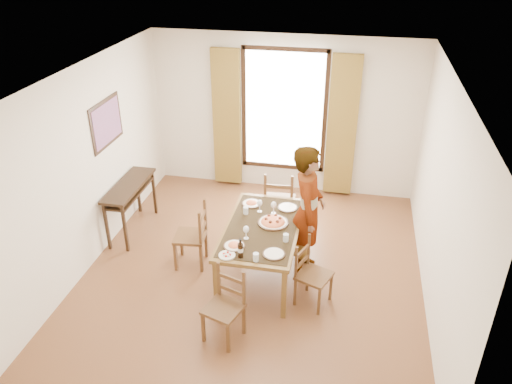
% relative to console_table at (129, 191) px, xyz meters
% --- Properties ---
extents(ground, '(5.00, 5.00, 0.00)m').
position_rel_console_table_xyz_m(ground, '(2.03, -0.60, -0.68)').
color(ground, '#482416').
rests_on(ground, ground).
extents(room_shell, '(4.60, 5.10, 2.74)m').
position_rel_console_table_xyz_m(room_shell, '(2.03, -0.47, 0.86)').
color(room_shell, silver).
rests_on(room_shell, ground).
extents(console_table, '(0.38, 1.20, 0.80)m').
position_rel_console_table_xyz_m(console_table, '(0.00, 0.00, 0.00)').
color(console_table, black).
rests_on(console_table, ground).
extents(dining_table, '(0.95, 1.70, 0.76)m').
position_rel_console_table_xyz_m(dining_table, '(2.16, -0.67, 0.01)').
color(dining_table, brown).
rests_on(dining_table, ground).
extents(chair_west, '(0.45, 0.45, 0.94)m').
position_rel_console_table_xyz_m(chair_west, '(1.18, -0.64, -0.25)').
color(chair_west, '#50321A').
rests_on(chair_west, ground).
extents(chair_north, '(0.48, 0.48, 1.03)m').
position_rel_console_table_xyz_m(chair_north, '(2.20, 0.46, -0.21)').
color(chair_north, '#50321A').
rests_on(chair_north, ground).
extents(chair_south, '(0.49, 0.49, 0.88)m').
position_rel_console_table_xyz_m(chair_south, '(1.97, -1.89, -0.27)').
color(chair_south, '#50321A').
rests_on(chair_south, ground).
extents(chair_east, '(0.50, 0.50, 0.87)m').
position_rel_console_table_xyz_m(chair_east, '(2.86, -1.10, -0.28)').
color(chair_east, '#50321A').
rests_on(chair_east, ground).
extents(man, '(0.71, 0.50, 1.83)m').
position_rel_console_table_xyz_m(man, '(2.71, -0.45, 0.23)').
color(man, gray).
rests_on(man, ground).
extents(plate_sw, '(0.27, 0.27, 0.05)m').
position_rel_console_table_xyz_m(plate_sw, '(1.91, -1.19, 0.10)').
color(plate_sw, silver).
rests_on(plate_sw, dining_table).
extents(plate_se, '(0.27, 0.27, 0.05)m').
position_rel_console_table_xyz_m(plate_se, '(2.41, -1.25, 0.10)').
color(plate_se, silver).
rests_on(plate_se, dining_table).
extents(plate_nw, '(0.27, 0.27, 0.05)m').
position_rel_console_table_xyz_m(plate_nw, '(1.90, -0.14, 0.10)').
color(plate_nw, silver).
rests_on(plate_nw, dining_table).
extents(plate_ne, '(0.27, 0.27, 0.05)m').
position_rel_console_table_xyz_m(plate_ne, '(2.41, -0.14, 0.10)').
color(plate_ne, silver).
rests_on(plate_ne, dining_table).
extents(pasta_platter, '(0.40, 0.40, 0.10)m').
position_rel_console_table_xyz_m(pasta_platter, '(2.28, -0.57, 0.12)').
color(pasta_platter, red).
rests_on(pasta_platter, dining_table).
extents(caprese_plate, '(0.20, 0.20, 0.04)m').
position_rel_console_table_xyz_m(caprese_plate, '(1.87, -1.39, 0.09)').
color(caprese_plate, silver).
rests_on(caprese_plate, dining_table).
extents(wine_glass_a, '(0.08, 0.08, 0.18)m').
position_rel_console_table_xyz_m(wine_glass_a, '(2.01, -0.98, 0.16)').
color(wine_glass_a, white).
rests_on(wine_glass_a, dining_table).
extents(wine_glass_b, '(0.08, 0.08, 0.18)m').
position_rel_console_table_xyz_m(wine_glass_b, '(2.24, -0.32, 0.16)').
color(wine_glass_b, white).
rests_on(wine_glass_b, dining_table).
extents(wine_glass_c, '(0.08, 0.08, 0.18)m').
position_rel_console_table_xyz_m(wine_glass_c, '(2.05, -0.31, 0.16)').
color(wine_glass_c, white).
rests_on(wine_glass_c, dining_table).
extents(tumbler_a, '(0.07, 0.07, 0.10)m').
position_rel_console_table_xyz_m(tumbler_a, '(2.50, -0.94, 0.12)').
color(tumbler_a, silver).
rests_on(tumbler_a, dining_table).
extents(tumbler_b, '(0.07, 0.07, 0.10)m').
position_rel_console_table_xyz_m(tumbler_b, '(1.88, -0.40, 0.12)').
color(tumbler_b, silver).
rests_on(tumbler_b, dining_table).
extents(tumbler_c, '(0.07, 0.07, 0.10)m').
position_rel_console_table_xyz_m(tumbler_c, '(2.22, -1.41, 0.12)').
color(tumbler_c, silver).
rests_on(tumbler_c, dining_table).
extents(wine_bottle, '(0.07, 0.07, 0.25)m').
position_rel_console_table_xyz_m(wine_bottle, '(2.03, -1.37, 0.20)').
color(wine_bottle, black).
rests_on(wine_bottle, dining_table).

